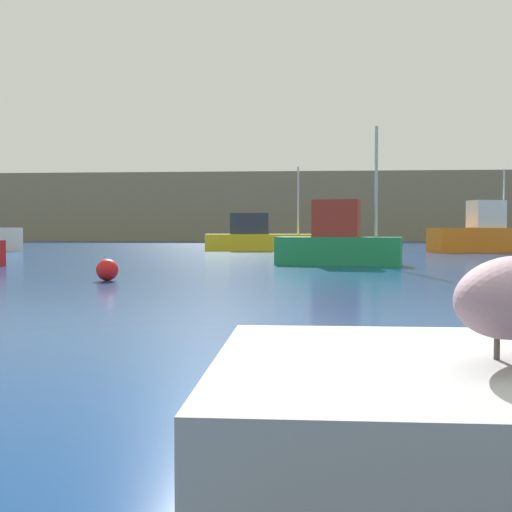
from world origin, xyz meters
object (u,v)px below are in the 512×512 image
(fishing_boat_yellow, at_px, (260,237))
(fishing_boat_green, at_px, (338,241))
(fishing_boat_orange, at_px, (479,234))
(mooring_buoy, at_px, (107,270))

(fishing_boat_yellow, distance_m, fishing_boat_green, 18.44)
(fishing_boat_yellow, bearing_deg, fishing_boat_orange, -17.11)
(fishing_boat_orange, relative_size, mooring_buoy, 10.94)
(fishing_boat_yellow, bearing_deg, mooring_buoy, -100.48)
(fishing_boat_yellow, bearing_deg, fishing_boat_green, -82.56)
(fishing_boat_orange, relative_size, fishing_boat_green, 1.21)
(fishing_boat_orange, height_order, mooring_buoy, fishing_boat_orange)
(fishing_boat_yellow, distance_m, fishing_boat_orange, 13.78)
(fishing_boat_yellow, xyz_separation_m, fishing_boat_orange, (13.50, -2.75, 0.23))
(fishing_boat_green, height_order, mooring_buoy, fishing_boat_green)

